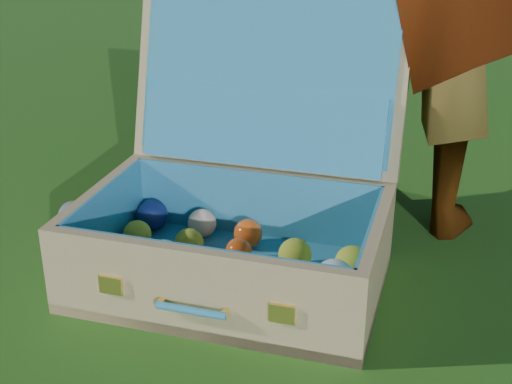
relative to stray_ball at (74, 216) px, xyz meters
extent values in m
plane|color=#215114|center=(0.48, -0.07, -0.04)|extent=(60.00, 60.00, 0.00)
sphere|color=teal|center=(0.00, 0.00, 0.00)|extent=(0.08, 0.08, 0.08)
cube|color=tan|center=(0.50, 0.05, -0.03)|extent=(0.79, 0.67, 0.02)
cube|color=tan|center=(0.59, -0.14, 0.06)|extent=(0.63, 0.28, 0.20)
cube|color=tan|center=(0.42, 0.25, 0.06)|extent=(0.63, 0.28, 0.20)
cube|color=tan|center=(0.21, -0.07, 0.06)|extent=(0.18, 0.38, 0.20)
cube|color=tan|center=(0.80, 0.18, 0.06)|extent=(0.18, 0.38, 0.20)
cube|color=teal|center=(0.50, 0.05, -0.01)|extent=(0.73, 0.61, 0.01)
cube|color=teal|center=(0.58, -0.13, 0.07)|extent=(0.58, 0.25, 0.18)
cube|color=teal|center=(0.43, 0.24, 0.07)|extent=(0.58, 0.25, 0.18)
cube|color=teal|center=(0.22, -0.07, 0.07)|extent=(0.16, 0.37, 0.18)
cube|color=teal|center=(0.79, 0.17, 0.07)|extent=(0.16, 0.37, 0.18)
cube|color=tan|center=(0.38, 0.34, 0.37)|extent=(0.68, 0.42, 0.44)
cube|color=teal|center=(0.39, 0.32, 0.38)|extent=(0.62, 0.36, 0.38)
cube|color=teal|center=(0.41, 0.28, 0.26)|extent=(0.58, 0.30, 0.19)
cube|color=#F2C659|center=(0.43, -0.23, 0.06)|extent=(0.05, 0.03, 0.04)
cube|color=#F2C659|center=(0.76, -0.09, 0.06)|extent=(0.05, 0.03, 0.04)
cylinder|color=teal|center=(0.60, -0.17, 0.04)|extent=(0.14, 0.07, 0.02)
cube|color=#F2C659|center=(0.53, -0.19, 0.04)|extent=(0.02, 0.02, 0.01)
cube|color=#F2C659|center=(0.66, -0.14, 0.04)|extent=(0.02, 0.02, 0.01)
sphere|color=#0F1C4C|center=(0.32, -0.18, 0.03)|extent=(0.07, 0.07, 0.07)
sphere|color=silver|center=(0.45, -0.14, 0.02)|extent=(0.06, 0.06, 0.06)
sphere|color=gold|center=(0.55, -0.08, 0.03)|extent=(0.08, 0.08, 0.08)
sphere|color=beige|center=(0.68, -0.02, 0.04)|extent=(0.10, 0.10, 0.10)
sphere|color=gold|center=(0.79, 0.03, 0.03)|extent=(0.08, 0.08, 0.08)
sphere|color=gold|center=(0.29, -0.10, 0.03)|extent=(0.07, 0.07, 0.07)
sphere|color=silver|center=(0.40, -0.05, 0.03)|extent=(0.09, 0.09, 0.09)
sphere|color=#B8120E|center=(0.53, 0.02, 0.01)|extent=(0.05, 0.05, 0.05)
sphere|color=#B8120E|center=(0.63, 0.06, 0.02)|extent=(0.06, 0.06, 0.06)
sphere|color=silver|center=(0.74, 0.12, 0.04)|extent=(0.09, 0.09, 0.09)
sphere|color=gold|center=(0.25, 0.00, 0.03)|extent=(0.07, 0.07, 0.07)
sphere|color=gold|center=(0.37, 0.05, 0.03)|extent=(0.07, 0.07, 0.07)
sphere|color=#E85313|center=(0.49, 0.10, 0.02)|extent=(0.06, 0.06, 0.06)
sphere|color=gold|center=(0.61, 0.16, 0.03)|extent=(0.08, 0.08, 0.08)
sphere|color=gold|center=(0.73, 0.21, 0.03)|extent=(0.08, 0.08, 0.08)
sphere|color=#0F1C4C|center=(0.21, 0.09, 0.03)|extent=(0.08, 0.08, 0.08)
sphere|color=beige|center=(0.33, 0.15, 0.03)|extent=(0.07, 0.07, 0.07)
sphere|color=#E85313|center=(0.45, 0.18, 0.03)|extent=(0.07, 0.07, 0.07)
camera|label=1|loc=(1.44, -0.99, 0.82)|focal=50.00mm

